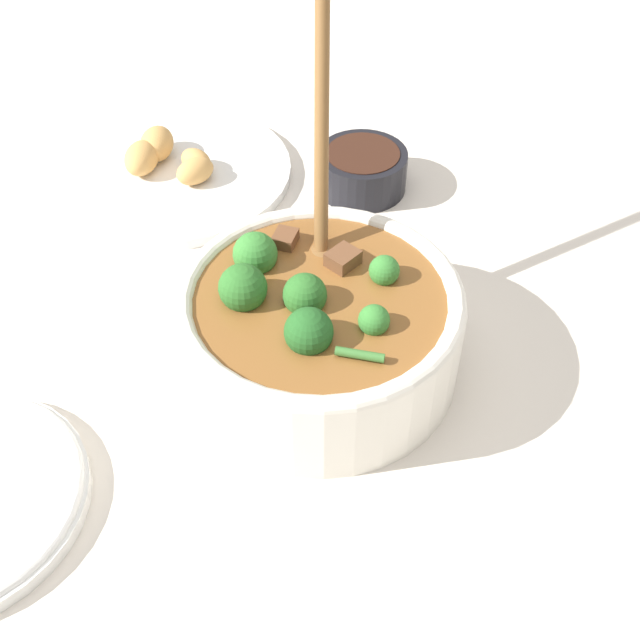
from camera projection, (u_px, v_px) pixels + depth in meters
name	position (u px, v px, depth m)	size (l,w,h in m)	color
ground_plane	(320.00, 365.00, 0.69)	(4.00, 4.00, 0.00)	silver
stew_bowl	(319.00, 324.00, 0.66)	(0.27, 0.23, 0.27)	white
condiment_bowl	(362.00, 168.00, 0.86)	(0.10, 0.10, 0.04)	black
food_plate	(173.00, 169.00, 0.88)	(0.26, 0.26, 0.05)	white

